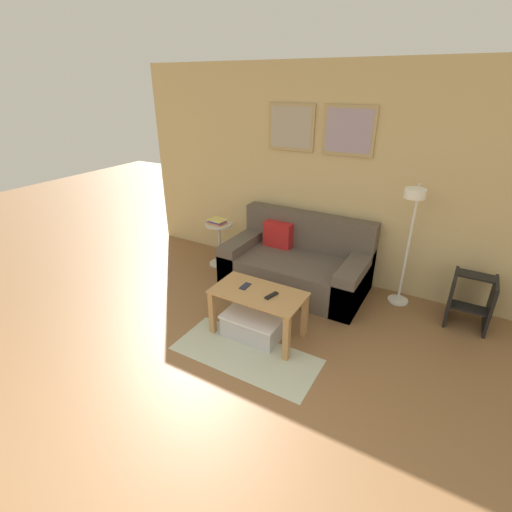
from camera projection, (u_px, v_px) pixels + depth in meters
The scene contains 11 objects.
wall_back at pixel (339, 178), 4.38m from camera, with size 5.60×0.09×2.55m.
area_rug at pixel (246, 354), 3.48m from camera, with size 1.38×0.60×0.01m, color #B2B79E.
couch at pixel (297, 264), 4.56m from camera, with size 1.69×0.92×0.85m.
coffee_table at pixel (258, 302), 3.61m from camera, with size 0.90×0.49×0.49m.
storage_bin at pixel (255, 323), 3.73m from camera, with size 0.59×0.46×0.24m.
floor_lamp at pixel (410, 226), 3.77m from camera, with size 0.23×0.49×1.40m.
side_table at pixel (219, 240), 5.06m from camera, with size 0.36×0.36×0.60m.
book_stack at pixel (218, 221), 4.95m from camera, with size 0.25×0.20×0.06m.
remote_control at pixel (272, 296), 3.49m from camera, with size 0.04×0.15×0.02m, color black.
cell_phone at pixel (245, 286), 3.66m from camera, with size 0.07×0.14×0.01m, color #1E2338.
step_stool at pixel (470, 300), 3.81m from camera, with size 0.39×0.39×0.55m.
Camera 1 is at (1.32, -0.59, 2.32)m, focal length 26.00 mm.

